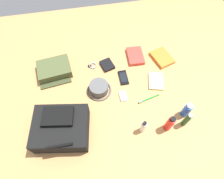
# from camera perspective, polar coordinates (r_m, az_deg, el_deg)

# --- Properties ---
(ground_plane) EXTENTS (2.64, 2.02, 0.02)m
(ground_plane) POSITION_cam_1_polar(r_m,az_deg,el_deg) (1.43, 0.00, -1.03)
(ground_plane) COLOR #BA824B
(ground_plane) RESTS_ON ground
(backpack) EXTENTS (0.38, 0.33, 0.17)m
(backpack) POSITION_cam_1_polar(r_m,az_deg,el_deg) (1.27, -14.98, -11.02)
(backpack) COLOR black
(backpack) RESTS_ON ground_plane
(toiletry_pouch) EXTENTS (0.27, 0.26, 0.07)m
(toiletry_pouch) POSITION_cam_1_polar(r_m,az_deg,el_deg) (1.55, -16.85, 5.67)
(toiletry_pouch) COLOR #47512D
(toiletry_pouch) RESTS_ON ground_plane
(bucket_hat) EXTENTS (0.18, 0.18, 0.07)m
(bucket_hat) POSITION_cam_1_polar(r_m,az_deg,el_deg) (1.40, -3.93, 0.35)
(bucket_hat) COLOR #555555
(bucket_hat) RESTS_ON ground_plane
(deodorant_spray) EXTENTS (0.05, 0.05, 0.14)m
(deodorant_spray) POSITION_cam_1_polar(r_m,az_deg,el_deg) (1.38, 21.48, -5.72)
(deodorant_spray) COLOR blue
(deodorant_spray) RESTS_ON ground_plane
(shampoo_bottle) EXTENTS (0.03, 0.03, 0.15)m
(shampoo_bottle) POSITION_cam_1_polar(r_m,az_deg,el_deg) (1.34, 21.45, -8.43)
(shampoo_bottle) COLOR #19471E
(shampoo_bottle) RESTS_ON ground_plane
(sunscreen_spray) EXTENTS (0.05, 0.05, 0.16)m
(sunscreen_spray) POSITION_cam_1_polar(r_m,az_deg,el_deg) (1.29, 16.90, -9.72)
(sunscreen_spray) COLOR red
(sunscreen_spray) RESTS_ON ground_plane
(toothpaste_tube) EXTENTS (0.03, 0.03, 0.13)m
(toothpaste_tube) POSITION_cam_1_polar(r_m,az_deg,el_deg) (1.26, 9.34, -10.93)
(toothpaste_tube) COLOR white
(toothpaste_tube) RESTS_ON ground_plane
(paperback_novel) EXTENTS (0.18, 0.21, 0.03)m
(paperback_novel) POSITION_cam_1_polar(r_m,az_deg,el_deg) (1.64, 14.73, 9.20)
(paperback_novel) COLOR orange
(paperback_novel) RESTS_ON ground_plane
(travel_guidebook) EXTENTS (0.13, 0.18, 0.03)m
(travel_guidebook) POSITION_cam_1_polar(r_m,az_deg,el_deg) (1.61, 6.97, 9.92)
(travel_guidebook) COLOR red
(travel_guidebook) RESTS_ON ground_plane
(cell_phone) EXTENTS (0.06, 0.13, 0.01)m
(cell_phone) POSITION_cam_1_polar(r_m,az_deg,el_deg) (1.48, 3.42, 3.59)
(cell_phone) COLOR black
(cell_phone) RESTS_ON ground_plane
(media_player) EXTENTS (0.05, 0.09, 0.01)m
(media_player) POSITION_cam_1_polar(r_m,az_deg,el_deg) (1.40, 3.37, -1.96)
(media_player) COLOR #B7B7BC
(media_player) RESTS_ON ground_plane
(wristwatch) EXTENTS (0.07, 0.06, 0.01)m
(wristwatch) POSITION_cam_1_polar(r_m,az_deg,el_deg) (1.55, -5.88, 7.13)
(wristwatch) COLOR #99999E
(wristwatch) RESTS_ON ground_plane
(toothbrush) EXTENTS (0.17, 0.05, 0.02)m
(toothbrush) POSITION_cam_1_polar(r_m,az_deg,el_deg) (1.41, 10.62, -2.85)
(toothbrush) COLOR #198C33
(toothbrush) RESTS_ON ground_plane
(wallet) EXTENTS (0.12, 0.13, 0.02)m
(wallet) POSITION_cam_1_polar(r_m,az_deg,el_deg) (1.54, -1.44, 7.36)
(wallet) COLOR black
(wallet) RESTS_ON ground_plane
(notepad) EXTENTS (0.14, 0.17, 0.02)m
(notepad) POSITION_cam_1_polar(r_m,az_deg,el_deg) (1.50, 13.02, 2.49)
(notepad) COLOR beige
(notepad) RESTS_ON ground_plane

